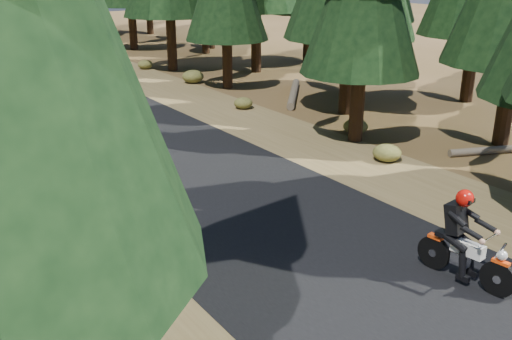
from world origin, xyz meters
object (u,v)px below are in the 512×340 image
(rider_lead, at_px, (466,253))
(rider_follow, at_px, (125,160))
(log_far, at_px, (502,149))
(log_near, at_px, (293,93))

(rider_lead, distance_m, rider_follow, 9.12)
(rider_lead, xyz_separation_m, rider_follow, (-3.15, 8.56, -0.02))
(log_far, bearing_deg, log_near, 114.77)
(rider_lead, bearing_deg, rider_follow, -76.58)
(log_near, height_order, log_far, log_near)
(log_near, distance_m, rider_lead, 15.69)
(log_near, xyz_separation_m, rider_follow, (-10.09, -5.51, 0.42))
(log_near, xyz_separation_m, log_far, (0.51, -9.93, -0.04))
(log_near, relative_size, log_far, 1.40)
(log_far, relative_size, rider_lead, 1.75)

